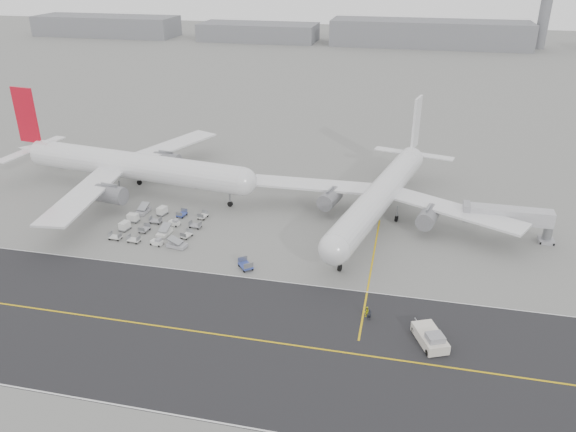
% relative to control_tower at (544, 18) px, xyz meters
% --- Properties ---
extents(ground, '(700.00, 700.00, 0.00)m').
position_rel_control_tower_xyz_m(ground, '(-100.00, -265.00, -16.25)').
color(ground, gray).
rests_on(ground, ground).
extents(taxiway, '(220.00, 59.00, 0.03)m').
position_rel_control_tower_xyz_m(taxiway, '(-94.98, -282.98, -16.24)').
color(taxiway, '#28282A').
rests_on(taxiway, ground).
extents(horizon_buildings, '(520.00, 28.00, 28.00)m').
position_rel_control_tower_xyz_m(horizon_buildings, '(-70.00, -5.00, -16.25)').
color(horizon_buildings, slate).
rests_on(horizon_buildings, ground).
extents(control_tower, '(7.00, 7.00, 31.25)m').
position_rel_control_tower_xyz_m(control_tower, '(0.00, 0.00, 0.00)').
color(control_tower, slate).
rests_on(control_tower, ground).
extents(airliner_a, '(62.52, 61.47, 21.63)m').
position_rel_control_tower_xyz_m(airliner_a, '(-126.63, -236.74, -10.03)').
color(airliner_a, white).
rests_on(airliner_a, ground).
extents(airliner_b, '(55.39, 56.63, 19.84)m').
position_rel_control_tower_xyz_m(airliner_b, '(-70.02, -239.30, -10.54)').
color(airliner_b, white).
rests_on(airliner_b, ground).
extents(pushback_tug, '(5.41, 8.42, 2.43)m').
position_rel_control_tower_xyz_m(pushback_tug, '(-60.17, -278.42, -15.26)').
color(pushback_tug, silver).
rests_on(pushback_tug, ground).
extents(jet_bridge, '(17.18, 3.42, 6.49)m').
position_rel_control_tower_xyz_m(jet_bridge, '(-45.92, -242.61, -11.73)').
color(jet_bridge, gray).
rests_on(jet_bridge, ground).
extents(gse_cluster, '(22.77, 22.15, 1.80)m').
position_rel_control_tower_xyz_m(gse_cluster, '(-112.27, -253.38, -16.25)').
color(gse_cluster, '#98989E').
rests_on(gse_cluster, ground).
extents(stray_dolly, '(3.24, 3.37, 1.79)m').
position_rel_control_tower_xyz_m(stray_dolly, '(-91.27, -264.37, -16.25)').
color(stray_dolly, silver).
rests_on(stray_dolly, ground).
extents(ground_crew_a, '(0.79, 0.66, 1.86)m').
position_rel_control_tower_xyz_m(ground_crew_a, '(-69.02, -274.68, -15.33)').
color(ground_crew_a, black).
rests_on(ground_crew_a, ground).
extents(ground_crew_b, '(1.01, 0.91, 1.72)m').
position_rel_control_tower_xyz_m(ground_crew_b, '(-69.51, -273.91, -15.39)').
color(ground_crew_b, yellow).
rests_on(ground_crew_b, ground).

